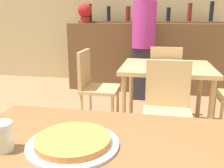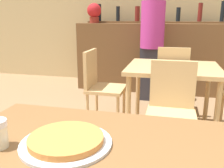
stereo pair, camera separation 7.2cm
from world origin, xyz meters
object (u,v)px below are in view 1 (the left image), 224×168
(chair_far_side_left, at_px, (94,83))
(cheese_shaker, at_px, (2,136))
(person_standing, at_px, (144,41))
(potted_plant, at_px, (85,12))
(pizza_tray, at_px, (73,142))
(chair_far_side_back, at_px, (165,75))
(chair_far_side_front, at_px, (167,105))

(chair_far_side_left, relative_size, cheese_shaker, 8.08)
(person_standing, bearing_deg, potted_plant, 152.89)
(chair_far_side_left, distance_m, cheese_shaker, 1.90)
(cheese_shaker, distance_m, potted_plant, 3.59)
(chair_far_side_left, distance_m, pizza_tray, 1.86)
(potted_plant, bearing_deg, pizza_tray, -74.37)
(cheese_shaker, relative_size, potted_plant, 0.33)
(pizza_tray, bearing_deg, cheese_shaker, -162.95)
(chair_far_side_back, height_order, pizza_tray, chair_far_side_back)
(pizza_tray, distance_m, person_standing, 2.89)
(chair_far_side_front, height_order, potted_plant, potted_plant)
(chair_far_side_back, bearing_deg, chair_far_side_left, 36.09)
(cheese_shaker, distance_m, person_standing, 2.97)
(pizza_tray, bearing_deg, person_standing, 88.40)
(chair_far_side_front, height_order, person_standing, person_standing)
(chair_far_side_left, distance_m, person_standing, 1.24)
(chair_far_side_front, xyz_separation_m, chair_far_side_back, (0.00, 1.15, 0.00))
(person_standing, bearing_deg, chair_far_side_back, -58.10)
(chair_far_side_front, distance_m, person_standing, 1.73)
(chair_far_side_back, relative_size, pizza_tray, 2.48)
(pizza_tray, height_order, cheese_shaker, cheese_shaker)
(cheese_shaker, xyz_separation_m, potted_plant, (-0.71, 3.49, 0.50))
(pizza_tray, height_order, potted_plant, potted_plant)
(chair_far_side_front, height_order, cheese_shaker, chair_far_side_front)
(chair_far_side_left, relative_size, potted_plant, 2.66)
(pizza_tray, xyz_separation_m, cheese_shaker, (-0.24, -0.07, 0.04))
(chair_far_side_front, height_order, pizza_tray, chair_far_side_front)
(chair_far_side_front, xyz_separation_m, person_standing, (-0.31, 1.66, 0.38))
(chair_far_side_back, relative_size, person_standing, 0.53)
(person_standing, bearing_deg, cheese_shaker, -96.21)
(chair_far_side_front, xyz_separation_m, potted_plant, (-1.35, 2.19, 0.80))
(chair_far_side_back, height_order, chair_far_side_left, same)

